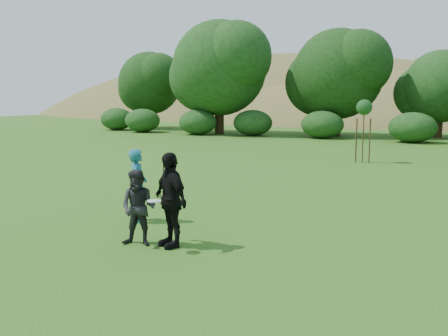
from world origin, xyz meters
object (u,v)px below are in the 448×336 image
at_px(sapling, 364,109).
at_px(player_teal, 138,185).
at_px(player_black, 170,200).
at_px(player_grey, 138,208).

bearing_deg(sapling, player_teal, -100.03).
xyz_separation_m(player_black, sapling, (0.56, 14.79, 1.47)).
bearing_deg(player_teal, player_black, -158.34).
height_order(player_grey, player_black, player_black).
xyz_separation_m(player_grey, sapling, (1.16, 15.03, 1.65)).
bearing_deg(player_grey, player_black, 8.24).
relative_size(player_black, sapling, 0.67).
relative_size(player_grey, player_black, 0.81).
distance_m(player_grey, player_black, 0.67).
distance_m(player_teal, player_black, 2.27).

